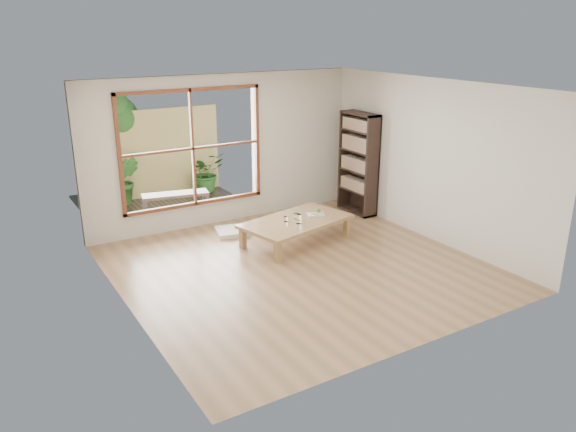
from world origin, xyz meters
The scene contains 15 objects.
ground centered at (0.00, 0.00, 0.00)m, with size 5.00×5.00×0.00m, color #A87B54.
low_table centered at (0.50, 0.88, 0.34)m, with size 1.93×1.35×0.38m.
floor_cushion centered at (-0.22, 1.78, 0.04)m, with size 0.52×0.52×0.08m, color white.
bookshelf centered at (2.33, 1.62, 0.94)m, with size 0.30×0.84×1.88m, color #30201A.
glass_tall centered at (0.44, 0.70, 0.46)m, with size 0.08×0.08×0.15m, color silver.
glass_mid centered at (0.52, 0.89, 0.44)m, with size 0.07×0.07×0.11m, color silver.
glass_short centered at (0.52, 0.94, 0.43)m, with size 0.07×0.07×0.08m, color silver.
glass_small centered at (0.32, 0.90, 0.42)m, with size 0.06×0.06×0.08m, color silver.
food_tray centered at (0.93, 0.92, 0.41)m, with size 0.33×0.29×0.09m.
deck centered at (-0.60, 3.56, 0.00)m, with size 2.80×2.00×0.05m, color #373028.
garden_bench centered at (-0.66, 3.27, 0.35)m, with size 1.26×0.60×0.38m.
bamboo_fence centered at (-0.60, 4.56, 0.90)m, with size 2.80×0.06×1.80m, color tan.
shrub_right centered at (0.41, 4.31, 0.44)m, with size 0.75×0.65×0.83m, color #255A21.
shrub_left centered at (-1.29, 4.29, 0.51)m, with size 0.53×0.43×0.96m, color #255A21.
garden_tree centered at (-1.28, 4.86, 1.63)m, with size 1.04×0.85×2.22m.
Camera 1 is at (-4.07, -6.36, 3.36)m, focal length 35.00 mm.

